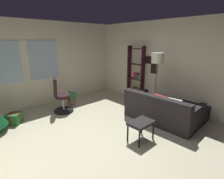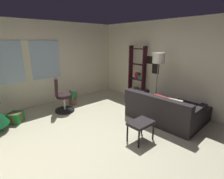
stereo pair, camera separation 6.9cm
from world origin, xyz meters
The scene contains 10 objects.
ground_plane centered at (0.00, 0.00, -0.05)m, with size 5.56×5.78×0.10m, color beige.
wall_back_with_windows centered at (-0.02, 2.94, 1.33)m, with size 5.56×0.12×2.65m.
wall_right_with_frames centered at (2.83, 0.00, 1.33)m, with size 0.12×5.78×2.65m.
couch centered at (1.99, -0.50, 0.26)m, with size 1.76×1.84×0.77m.
footstool centered at (0.67, -0.62, 0.37)m, with size 0.53×0.37×0.43m.
gift_box_green centered at (-1.11, 2.04, 0.14)m, with size 0.44×0.44×0.28m.
office_chair centered at (0.14, 1.91, 0.41)m, with size 0.58×0.56×1.03m.
bookshelf centered at (2.57, 1.13, 0.83)m, with size 0.18×0.64×1.88m.
floor_lamp centered at (2.18, 0.07, 1.45)m, with size 0.34×0.34×1.73m.
potted_plant centered at (0.66, 2.24, 0.20)m, with size 0.34×0.47×0.52m.
Camera 2 is at (-1.93, -2.66, 2.07)m, focal length 27.64 mm.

